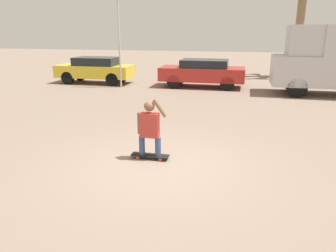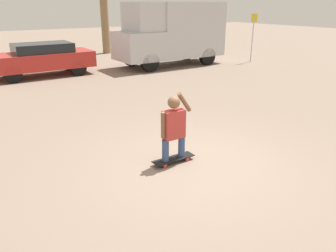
% 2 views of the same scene
% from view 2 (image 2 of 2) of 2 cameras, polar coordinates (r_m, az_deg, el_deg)
% --- Properties ---
extents(ground_plane, '(80.00, 80.00, 0.00)m').
position_cam_2_polar(ground_plane, '(6.75, 4.59, -6.62)').
color(ground_plane, gray).
extents(skateboard, '(0.91, 0.25, 0.09)m').
position_cam_2_polar(skateboard, '(6.76, 0.97, -5.74)').
color(skateboard, black).
rests_on(skateboard, ground_plane).
extents(person_skateboarder, '(0.71, 0.25, 1.37)m').
position_cam_2_polar(person_skateboarder, '(6.46, 1.00, 0.24)').
color(person_skateboarder, '#384C7A').
rests_on(person_skateboarder, skateboard).
extents(camper_van, '(5.70, 2.18, 3.17)m').
position_cam_2_polar(camper_van, '(17.55, 0.74, 16.12)').
color(camper_van, black).
rests_on(camper_van, ground_plane).
extents(parked_car_red, '(4.42, 1.82, 1.45)m').
position_cam_2_polar(parked_car_red, '(15.90, -21.11, 10.95)').
color(parked_car_red, black).
rests_on(parked_car_red, ground_plane).
extents(street_sign, '(0.44, 0.06, 2.58)m').
position_cam_2_polar(street_sign, '(19.08, 14.59, 15.61)').
color(street_sign, '#B7B7BC').
rests_on(street_sign, ground_plane).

